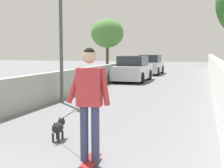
# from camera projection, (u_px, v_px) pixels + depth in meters

# --- Properties ---
(ground_plane) EXTENTS (80.00, 80.00, 0.00)m
(ground_plane) POSITION_uv_depth(u_px,v_px,m) (154.00, 87.00, 15.96)
(ground_plane) COLOR slate
(wall_left) EXTENTS (48.00, 0.30, 1.06)m
(wall_left) POSITION_uv_depth(u_px,v_px,m) (86.00, 79.00, 14.83)
(wall_left) COLOR #999E93
(wall_left) RESTS_ON ground
(fence_right) EXTENTS (48.00, 0.30, 1.48)m
(fence_right) POSITION_uv_depth(u_px,v_px,m) (216.00, 77.00, 13.15)
(fence_right) COLOR white
(fence_right) RESTS_ON ground
(tree_left_mid) EXTENTS (2.24, 2.24, 4.04)m
(tree_left_mid) POSITION_uv_depth(u_px,v_px,m) (107.00, 34.00, 21.57)
(tree_left_mid) COLOR brown
(tree_left_mid) RESTS_ON ground
(lamp_post) EXTENTS (0.36, 0.36, 4.22)m
(lamp_post) POSITION_uv_depth(u_px,v_px,m) (61.00, 20.00, 10.85)
(lamp_post) COLOR #4C4C51
(lamp_post) RESTS_ON ground
(skateboard) EXTENTS (0.82, 0.28, 0.08)m
(skateboard) POSITION_uv_depth(u_px,v_px,m) (90.00, 162.00, 5.00)
(skateboard) COLOR maroon
(skateboard) RESTS_ON ground
(person_skateboarder) EXTENTS (0.26, 0.72, 1.79)m
(person_skateboarder) POSITION_uv_depth(u_px,v_px,m) (90.00, 95.00, 4.88)
(person_skateboarder) COLOR #333859
(person_skateboarder) RESTS_ON skateboard
(dog) EXTENTS (1.48, 1.27, 1.06)m
(dog) POSITION_uv_depth(u_px,v_px,m) (58.00, 127.00, 6.43)
(dog) COLOR black
(dog) RESTS_ON ground
(car_near) EXTENTS (4.20, 1.80, 1.54)m
(car_near) POSITION_uv_depth(u_px,v_px,m) (133.00, 69.00, 19.18)
(car_near) COLOR silver
(car_near) RESTS_ON ground
(car_far) EXTENTS (4.08, 1.80, 1.54)m
(car_far) POSITION_uv_depth(u_px,v_px,m) (150.00, 65.00, 25.03)
(car_far) COLOR silver
(car_far) RESTS_ON ground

